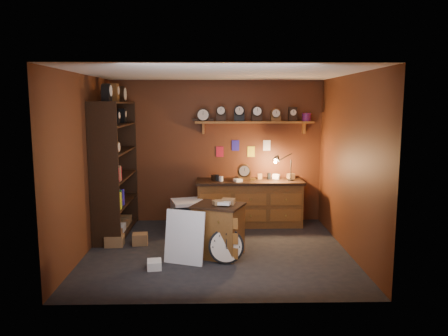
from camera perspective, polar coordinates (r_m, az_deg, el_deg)
floor at (r=6.90m, az=-0.87°, el=-10.76°), size 4.00×4.00×0.00m
room_shell at (r=6.65m, az=-0.52°, el=3.71°), size 4.02×3.62×2.71m
shelving_unit at (r=7.76m, az=-14.28°, el=0.67°), size 0.47×1.60×2.58m
workbench at (r=8.21m, az=3.35°, el=-4.19°), size 1.98×0.66×1.36m
low_cabinet at (r=6.56m, az=-0.74°, el=-7.86°), size 0.86×0.80×0.88m
big_round_clock at (r=6.33m, az=0.28°, el=-10.17°), size 0.51×0.17×0.51m
white_panel at (r=6.44m, az=-5.15°, el=-12.22°), size 0.61×0.35×0.78m
mini_fridge at (r=7.82m, az=-4.70°, el=-6.28°), size 0.67×0.69×0.57m
floor_box_a at (r=7.31m, az=-14.10°, el=-9.18°), size 0.29×0.25×0.18m
floor_box_b at (r=6.26m, az=-9.09°, el=-12.35°), size 0.22×0.26×0.12m
floor_box_c at (r=7.29m, az=-10.90°, el=-9.10°), size 0.26×0.23×0.18m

